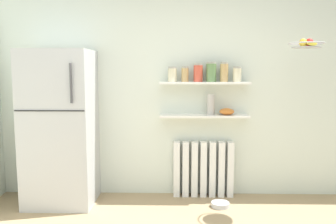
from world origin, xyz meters
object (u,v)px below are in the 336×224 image
(storage_jar_0, at_px, (172,74))
(vase, at_px, (211,105))
(storage_jar_3, at_px, (211,72))
(refrigerator, at_px, (60,128))
(radiator, at_px, (203,169))
(storage_jar_5, at_px, (237,74))
(storage_jar_1, at_px, (185,74))
(hanging_fruit_basket, at_px, (307,44))
(storage_jar_2, at_px, (198,73))
(storage_jar_4, at_px, (224,72))
(shelf_bowl, at_px, (227,112))
(pet_food_bowl, at_px, (220,205))

(storage_jar_0, relative_size, vase, 0.72)
(storage_jar_0, relative_size, storage_jar_3, 0.76)
(refrigerator, xyz_separation_m, vase, (1.69, 0.20, 0.24))
(radiator, height_order, storage_jar_5, storage_jar_5)
(storage_jar_1, height_order, storage_jar_3, storage_jar_3)
(hanging_fruit_basket, bearing_deg, storage_jar_1, 160.52)
(storage_jar_2, xyz_separation_m, storage_jar_4, (0.30, 0.00, 0.01))
(storage_jar_4, relative_size, shelf_bowl, 1.30)
(shelf_bowl, bearing_deg, radiator, 173.43)
(refrigerator, xyz_separation_m, pet_food_bowl, (1.78, -0.10, -0.83))
(storage_jar_5, height_order, pet_food_bowl, storage_jar_5)
(pet_food_bowl, bearing_deg, shelf_bowl, 72.53)
(refrigerator, height_order, storage_jar_5, refrigerator)
(pet_food_bowl, bearing_deg, hanging_fruit_basket, -8.42)
(storage_jar_5, bearing_deg, shelf_bowl, 180.00)
(storage_jar_3, xyz_separation_m, hanging_fruit_basket, (0.91, -0.43, 0.28))
(storage_jar_3, bearing_deg, refrigerator, -173.11)
(radiator, distance_m, shelf_bowl, 0.74)
(storage_jar_3, distance_m, vase, 0.37)
(pet_food_bowl, bearing_deg, vase, 106.46)
(storage_jar_3, relative_size, hanging_fruit_basket, 0.64)
(storage_jar_2, height_order, storage_jar_4, storage_jar_4)
(refrigerator, xyz_separation_m, storage_jar_4, (1.83, 0.20, 0.62))
(storage_jar_5, relative_size, shelf_bowl, 1.01)
(radiator, relative_size, hanging_fruit_basket, 2.02)
(radiator, height_order, hanging_fruit_basket, hanging_fruit_basket)
(radiator, xyz_separation_m, vase, (0.07, -0.03, 0.77))
(storage_jar_1, distance_m, storage_jar_3, 0.30)
(refrigerator, relative_size, storage_jar_5, 9.91)
(storage_jar_5, distance_m, vase, 0.45)
(refrigerator, relative_size, storage_jar_2, 8.25)
(storage_jar_3, distance_m, storage_jar_5, 0.30)
(storage_jar_2, height_order, pet_food_bowl, storage_jar_2)
(storage_jar_4, xyz_separation_m, hanging_fruit_basket, (0.76, -0.43, 0.28))
(refrigerator, relative_size, storage_jar_4, 7.71)
(storage_jar_3, xyz_separation_m, pet_food_bowl, (0.09, -0.31, -1.45))
(storage_jar_4, bearing_deg, storage_jar_1, 180.00)
(vase, bearing_deg, storage_jar_4, 0.00)
(radiator, bearing_deg, refrigerator, -171.76)
(shelf_bowl, relative_size, pet_food_bowl, 0.85)
(storage_jar_2, bearing_deg, storage_jar_3, 0.00)
(storage_jar_0, bearing_deg, storage_jar_1, 0.00)
(storage_jar_4, height_order, vase, storage_jar_4)
(storage_jar_0, xyz_separation_m, vase, (0.44, 0.00, -0.35))
(storage_jar_2, bearing_deg, pet_food_bowl, -52.00)
(refrigerator, height_order, hanging_fruit_basket, hanging_fruit_basket)
(pet_food_bowl, bearing_deg, storage_jar_5, 56.16)
(storage_jar_0, bearing_deg, vase, 0.00)
(radiator, bearing_deg, storage_jar_5, -4.65)
(shelf_bowl, xyz_separation_m, pet_food_bowl, (-0.10, -0.31, -1.00))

